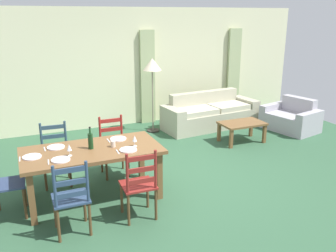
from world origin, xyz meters
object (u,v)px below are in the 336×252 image
at_px(dining_chair_near_left, 71,198).
at_px(dining_chair_near_right, 139,185).
at_px(dining_chair_head_west, 4,182).
at_px(standing_lamp, 152,69).
at_px(wine_glass_near_right, 135,139).
at_px(dining_chair_far_right, 113,146).
at_px(wine_glass_near_left, 69,148).
at_px(coffee_table, 242,125).
at_px(coffee_cup_primary, 113,144).
at_px(dining_table, 92,155).
at_px(couch, 209,114).
at_px(wine_bottle, 91,141).
at_px(armchair_upholstered, 292,119).
at_px(dining_chair_far_left, 56,154).

xyz_separation_m(dining_chair_near_left, dining_chair_near_right, (0.85, 0.02, 0.00)).
bearing_deg(dining_chair_head_west, standing_lamp, 40.59).
bearing_deg(dining_chair_near_right, wine_glass_near_right, 75.76).
height_order(dining_chair_far_right, standing_lamp, standing_lamp).
bearing_deg(standing_lamp, wine_glass_near_left, -129.12).
bearing_deg(wine_glass_near_left, coffee_table, 20.02).
relative_size(dining_chair_near_left, standing_lamp, 0.59).
bearing_deg(coffee_table, coffee_cup_primary, -158.04).
distance_m(dining_chair_far_right, dining_chair_head_west, 1.80).
bearing_deg(dining_chair_near_right, dining_table, 118.59).
bearing_deg(couch, wine_glass_near_left, -144.49).
relative_size(dining_chair_near_left, dining_chair_head_west, 1.00).
xyz_separation_m(dining_chair_far_right, coffee_table, (2.83, 0.47, -0.12)).
bearing_deg(dining_chair_head_west, dining_table, 1.18).
height_order(dining_chair_far_right, couch, dining_chair_far_right).
bearing_deg(dining_table, wine_bottle, 102.36).
height_order(wine_glass_near_left, coffee_table, wine_glass_near_left).
bearing_deg(dining_chair_near_right, dining_chair_far_right, 87.40).
relative_size(dining_table, standing_lamp, 1.16).
bearing_deg(wine_glass_near_left, armchair_upholstered, 17.06).
height_order(wine_glass_near_right, coffee_table, wine_glass_near_right).
height_order(dining_table, coffee_table, dining_table).
relative_size(dining_chair_near_right, wine_bottle, 3.04).
relative_size(dining_chair_near_left, coffee_cup_primary, 10.67).
relative_size(dining_chair_head_west, armchair_upholstered, 0.73).
distance_m(wine_glass_near_right, armchair_upholstered, 4.61).
height_order(dining_chair_head_west, couch, dining_chair_head_west).
relative_size(dining_chair_head_west, coffee_cup_primary, 10.67).
height_order(dining_chair_head_west, wine_bottle, wine_bottle).
bearing_deg(wine_glass_near_right, standing_lamp, 64.20).
relative_size(dining_chair_far_right, standing_lamp, 0.59).
distance_m(dining_chair_near_right, dining_chair_head_west, 1.74).
distance_m(dining_chair_far_right, couch, 3.23).
bearing_deg(dining_table, dining_chair_near_right, -61.41).
xyz_separation_m(dining_chair_far_right, couch, (2.75, 1.68, -0.19)).
bearing_deg(dining_chair_near_left, coffee_table, 27.83).
bearing_deg(couch, wine_bottle, -143.73).
bearing_deg(dining_chair_far_left, dining_chair_near_left, -90.09).
distance_m(wine_bottle, coffee_cup_primary, 0.31).
relative_size(dining_chair_far_right, armchair_upholstered, 0.73).
xyz_separation_m(dining_chair_near_left, coffee_cup_primary, (0.72, 0.76, 0.32)).
bearing_deg(standing_lamp, armchair_upholstered, -20.93).
bearing_deg(coffee_table, wine_bottle, -160.65).
xyz_separation_m(couch, armchair_upholstered, (1.62, -0.95, -0.04)).
height_order(armchair_upholstered, standing_lamp, standing_lamp).
xyz_separation_m(dining_chair_far_right, armchair_upholstered, (4.38, 0.73, -0.23)).
height_order(dining_chair_near_left, wine_glass_near_right, dining_chair_near_left).
distance_m(dining_chair_far_left, dining_chair_head_west, 1.04).
height_order(dining_chair_head_west, wine_glass_near_left, dining_chair_head_west).
bearing_deg(dining_chair_near_right, coffee_cup_primary, 99.53).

